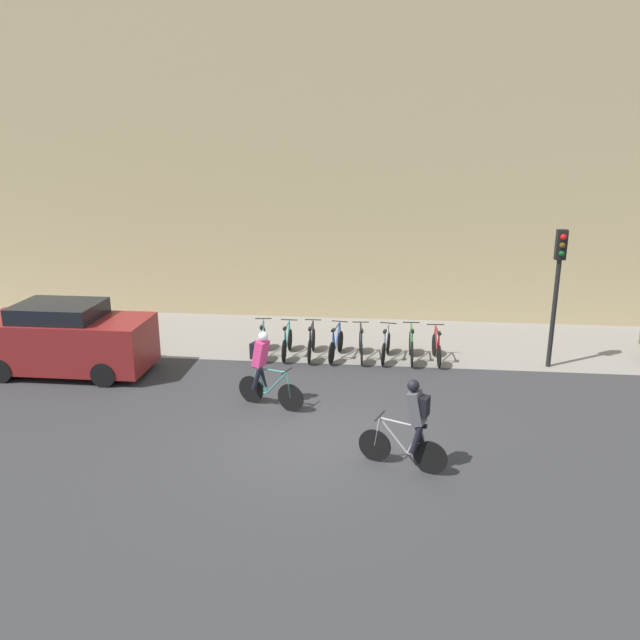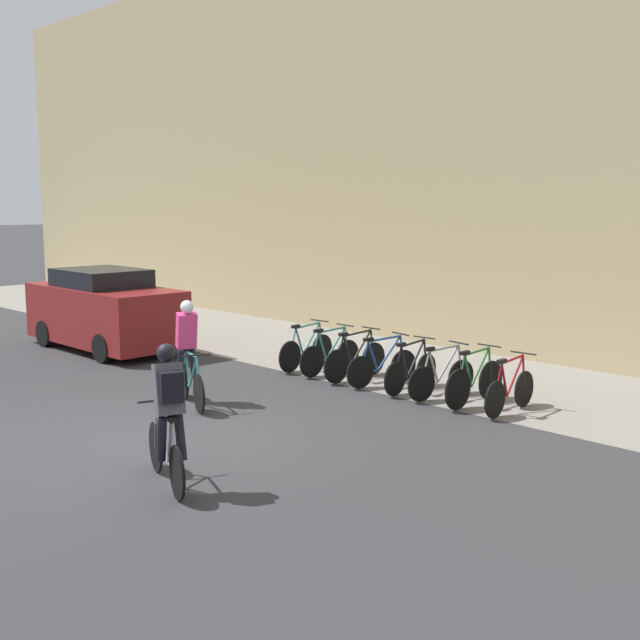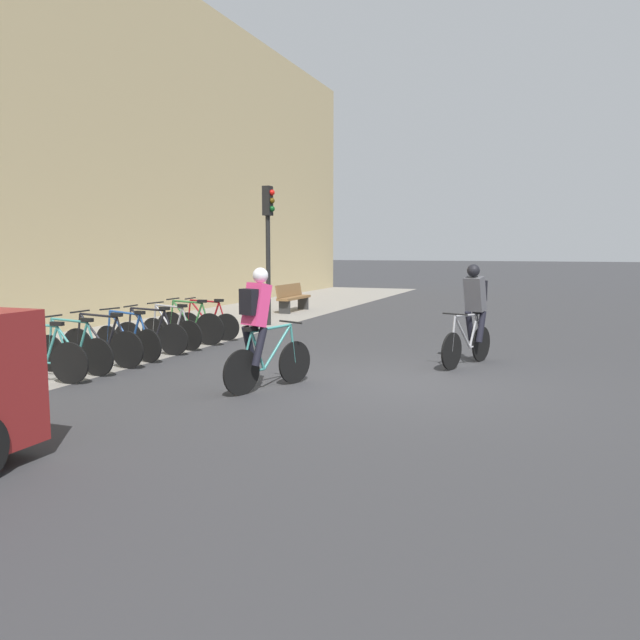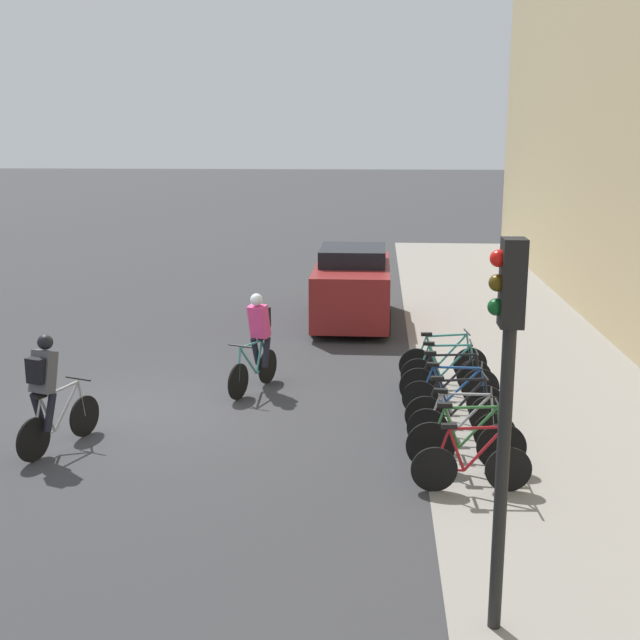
{
  "view_description": "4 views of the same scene",
  "coord_description": "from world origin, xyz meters",
  "px_view_note": "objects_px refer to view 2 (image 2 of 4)",
  "views": [
    {
      "loc": [
        1.31,
        -11.22,
        5.85
      ],
      "look_at": [
        -0.23,
        3.37,
        1.56
      ],
      "focal_mm": 35.0,
      "sensor_mm": 36.0,
      "label": 1
    },
    {
      "loc": [
        9.66,
        -5.96,
        3.4
      ],
      "look_at": [
        0.74,
        2.74,
        1.54
      ],
      "focal_mm": 45.0,
      "sensor_mm": 36.0,
      "label": 2
    },
    {
      "loc": [
        -9.18,
        -2.28,
        2.02
      ],
      "look_at": [
        1.49,
        1.83,
        0.71
      ],
      "focal_mm": 35.0,
      "sensor_mm": 36.0,
      "label": 3
    },
    {
      "loc": [
        12.49,
        3.8,
        4.48
      ],
      "look_at": [
        -0.29,
        2.86,
        1.53
      ],
      "focal_mm": 45.0,
      "sensor_mm": 36.0,
      "label": 4
    }
  ],
  "objects_px": {
    "parked_bike_3": "(382,365)",
    "parked_bike_6": "(475,381)",
    "parked_bike_0": "(306,350)",
    "parked_bike_2": "(355,359)",
    "parked_bike_4": "(411,370)",
    "cyclist_pink": "(188,348)",
    "parked_bike_1": "(330,355)",
    "parked_car": "(105,311)",
    "parked_bike_7": "(510,390)",
    "cyclist_grey": "(168,412)",
    "parked_bike_5": "(442,376)"
  },
  "relations": [
    {
      "from": "cyclist_grey",
      "to": "parked_bike_6",
      "type": "height_order",
      "value": "cyclist_grey"
    },
    {
      "from": "cyclist_pink",
      "to": "parked_bike_3",
      "type": "relative_size",
      "value": 1.08
    },
    {
      "from": "parked_bike_3",
      "to": "parked_bike_4",
      "type": "relative_size",
      "value": 1.02
    },
    {
      "from": "parked_bike_2",
      "to": "parked_car",
      "type": "relative_size",
      "value": 0.39
    },
    {
      "from": "parked_bike_2",
      "to": "parked_bike_6",
      "type": "distance_m",
      "value": 2.74
    },
    {
      "from": "cyclist_grey",
      "to": "parked_car",
      "type": "height_order",
      "value": "parked_car"
    },
    {
      "from": "parked_bike_2",
      "to": "parked_bike_5",
      "type": "relative_size",
      "value": 1.08
    },
    {
      "from": "cyclist_grey",
      "to": "parked_bike_7",
      "type": "relative_size",
      "value": 1.13
    },
    {
      "from": "parked_bike_0",
      "to": "parked_bike_2",
      "type": "height_order",
      "value": "parked_bike_2"
    },
    {
      "from": "parked_bike_2",
      "to": "parked_bike_6",
      "type": "xyz_separation_m",
      "value": [
        2.74,
        0.0,
        0.01
      ]
    },
    {
      "from": "cyclist_pink",
      "to": "parked_bike_4",
      "type": "bearing_deg",
      "value": 58.64
    },
    {
      "from": "parked_car",
      "to": "parked_bike_6",
      "type": "bearing_deg",
      "value": 11.8
    },
    {
      "from": "parked_bike_2",
      "to": "parked_bike_7",
      "type": "relative_size",
      "value": 1.09
    },
    {
      "from": "parked_bike_1",
      "to": "parked_car",
      "type": "relative_size",
      "value": 0.37
    },
    {
      "from": "parked_bike_1",
      "to": "parked_bike_2",
      "type": "height_order",
      "value": "parked_bike_2"
    },
    {
      "from": "parked_bike_6",
      "to": "parked_bike_5",
      "type": "bearing_deg",
      "value": -179.92
    },
    {
      "from": "parked_bike_3",
      "to": "parked_bike_6",
      "type": "height_order",
      "value": "parked_bike_6"
    },
    {
      "from": "parked_bike_6",
      "to": "parked_car",
      "type": "height_order",
      "value": "parked_car"
    },
    {
      "from": "parked_bike_0",
      "to": "parked_bike_1",
      "type": "distance_m",
      "value": 0.68
    },
    {
      "from": "parked_bike_1",
      "to": "parked_bike_3",
      "type": "height_order",
      "value": "parked_bike_1"
    },
    {
      "from": "parked_bike_0",
      "to": "parked_bike_6",
      "type": "bearing_deg",
      "value": 0.02
    },
    {
      "from": "parked_bike_5",
      "to": "parked_car",
      "type": "height_order",
      "value": "parked_car"
    },
    {
      "from": "parked_bike_4",
      "to": "parked_bike_6",
      "type": "bearing_deg",
      "value": 0.06
    },
    {
      "from": "parked_bike_5",
      "to": "parked_bike_1",
      "type": "bearing_deg",
      "value": -179.99
    },
    {
      "from": "parked_bike_0",
      "to": "parked_car",
      "type": "bearing_deg",
      "value": -158.77
    },
    {
      "from": "parked_bike_6",
      "to": "parked_bike_4",
      "type": "bearing_deg",
      "value": -179.94
    },
    {
      "from": "parked_bike_2",
      "to": "parked_bike_3",
      "type": "height_order",
      "value": "parked_bike_2"
    },
    {
      "from": "parked_bike_2",
      "to": "parked_bike_1",
      "type": "bearing_deg",
      "value": 179.99
    },
    {
      "from": "parked_bike_2",
      "to": "parked_car",
      "type": "xyz_separation_m",
      "value": [
        -6.13,
        -1.85,
        0.5
      ]
    },
    {
      "from": "parked_bike_4",
      "to": "parked_bike_7",
      "type": "xyz_separation_m",
      "value": [
        2.05,
        0.0,
        -0.0
      ]
    },
    {
      "from": "parked_bike_1",
      "to": "parked_bike_5",
      "type": "xyz_separation_m",
      "value": [
        2.74,
        0.0,
        -0.0
      ]
    },
    {
      "from": "parked_bike_1",
      "to": "cyclist_pink",
      "type": "bearing_deg",
      "value": -90.01
    },
    {
      "from": "parked_bike_2",
      "to": "parked_bike_5",
      "type": "xyz_separation_m",
      "value": [
        2.05,
        0.0,
        -0.01
      ]
    },
    {
      "from": "parked_bike_7",
      "to": "parked_bike_0",
      "type": "bearing_deg",
      "value": -180.0
    },
    {
      "from": "parked_bike_0",
      "to": "parked_bike_2",
      "type": "bearing_deg",
      "value": -0.01
    },
    {
      "from": "parked_bike_6",
      "to": "cyclist_grey",
      "type": "bearing_deg",
      "value": -91.93
    },
    {
      "from": "parked_bike_4",
      "to": "parked_bike_1",
      "type": "bearing_deg",
      "value": -180.0
    },
    {
      "from": "parked_bike_4",
      "to": "parked_bike_6",
      "type": "relative_size",
      "value": 0.97
    },
    {
      "from": "parked_bike_3",
      "to": "parked_bike_4",
      "type": "bearing_deg",
      "value": 0.06
    },
    {
      "from": "parked_bike_4",
      "to": "cyclist_grey",
      "type": "bearing_deg",
      "value": -78.8
    },
    {
      "from": "cyclist_pink",
      "to": "parked_bike_7",
      "type": "relative_size",
      "value": 1.13
    },
    {
      "from": "parked_bike_2",
      "to": "parked_bike_5",
      "type": "height_order",
      "value": "parked_bike_2"
    },
    {
      "from": "cyclist_grey",
      "to": "parked_bike_7",
      "type": "height_order",
      "value": "cyclist_grey"
    },
    {
      "from": "cyclist_pink",
      "to": "cyclist_grey",
      "type": "distance_m",
      "value": 4.1
    },
    {
      "from": "parked_bike_3",
      "to": "parked_car",
      "type": "height_order",
      "value": "parked_car"
    },
    {
      "from": "parked_bike_1",
      "to": "parked_car",
      "type": "xyz_separation_m",
      "value": [
        -5.45,
        -1.85,
        0.51
      ]
    },
    {
      "from": "parked_car",
      "to": "cyclist_pink",
      "type": "bearing_deg",
      "value": -15.6
    },
    {
      "from": "parked_bike_3",
      "to": "parked_bike_7",
      "type": "relative_size",
      "value": 1.05
    },
    {
      "from": "parked_bike_0",
      "to": "parked_bike_2",
      "type": "xyz_separation_m",
      "value": [
        1.37,
        -0.0,
        0.0
      ]
    },
    {
      "from": "cyclist_pink",
      "to": "parked_bike_0",
      "type": "relative_size",
      "value": 1.07
    }
  ]
}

